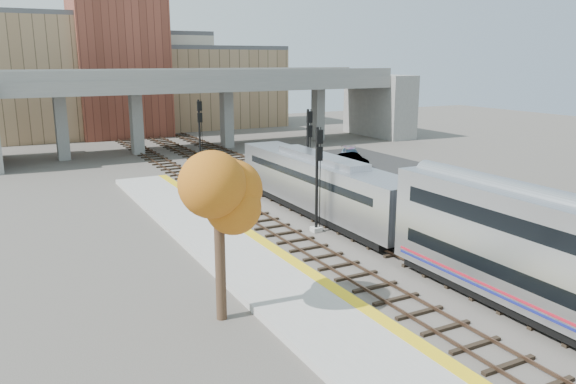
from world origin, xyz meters
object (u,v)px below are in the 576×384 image
car_a (355,172)px  tree (218,193)px  locomotive (320,184)px  car_b (352,160)px  signal_mast_near (317,182)px  car_c (351,154)px  signal_mast_mid (308,154)px  signal_mast_far (200,137)px

car_a → tree: bearing=-127.9°
locomotive → car_b: 19.04m
signal_mast_near → car_c: 26.00m
locomotive → signal_mast_near: size_ratio=2.87×
car_a → car_c: size_ratio=0.85×
signal_mast_mid → car_b: signal_mast_mid is taller
locomotive → signal_mast_near: bearing=-124.0°
signal_mast_near → car_a: bearing=47.1°
locomotive → car_c: size_ratio=4.25×
signal_mast_near → car_a: size_ratio=1.75×
tree → car_a: tree is taller
signal_mast_mid → car_a: size_ratio=1.82×
locomotive → car_b: bearing=49.2°
car_a → car_c: (4.96, 8.09, 0.00)m
locomotive → signal_mast_mid: size_ratio=2.76×
signal_mast_far → signal_mast_mid: bearing=-73.3°
car_c → car_a: bearing=-95.2°
signal_mast_near → car_c: (16.19, 20.19, -2.52)m
signal_mast_mid → tree: tree is taller
signal_mast_near → signal_mast_mid: size_ratio=0.96×
signal_mast_mid → car_c: size_ratio=1.54×
tree → signal_mast_near: bearing=41.4°
car_c → locomotive: bearing=-103.2°
car_a → car_b: size_ratio=0.96×
signal_mast_mid → car_c: signal_mast_mid is taller
signal_mast_mid → car_a: bearing=27.9°
signal_mast_mid → car_b: bearing=41.4°
signal_mast_far → car_c: signal_mast_far is taller
tree → car_b: bearing=47.1°
locomotive → signal_mast_mid: bearing=69.0°
car_a → car_c: 9.49m
car_b → car_c: 3.20m
signal_mast_near → car_a: signal_mast_near is taller
car_b → signal_mast_far: bearing=158.2°
signal_mast_far → car_b: 15.41m
tree → car_a: (20.95, 20.68, -4.75)m
signal_mast_near → tree: 13.16m
locomotive → car_c: locomotive is taller
car_a → car_b: car_b is taller
signal_mast_mid → car_a: 8.51m
signal_mast_mid → tree: bearing=-129.3°
signal_mast_far → signal_mast_near: bearing=-90.0°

